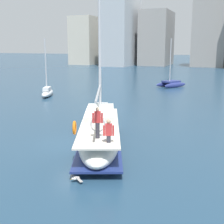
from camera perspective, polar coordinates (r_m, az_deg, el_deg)
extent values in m
plane|color=navy|center=(19.74, -6.65, -5.71)|extent=(400.00, 400.00, 0.00)
ellipsoid|color=white|center=(18.58, -2.26, -4.52)|extent=(5.78, 9.81, 1.40)
cube|color=navy|center=(18.67, -2.25, -5.45)|extent=(5.73, 9.64, 0.10)
cube|color=beige|center=(18.38, -2.28, -2.31)|extent=(5.42, 9.29, 0.08)
cube|color=white|center=(18.99, -2.21, -0.63)|extent=(3.16, 4.64, 0.70)
cylinder|color=silver|center=(19.07, -2.31, 16.72)|extent=(0.16, 0.16, 12.14)
cylinder|color=#B7B7BC|center=(16.31, -2.54, 3.60)|extent=(2.24, 5.40, 0.12)
cylinder|color=silver|center=(22.59, -1.91, 1.72)|extent=(0.86, 0.39, 0.06)
torus|color=orange|center=(15.79, -6.89, -2.88)|extent=(0.39, 0.70, 0.70)
cylinder|color=#33333D|center=(15.49, -2.65, -3.37)|extent=(0.20, 0.20, 0.80)
cube|color=red|center=(15.32, -2.67, -0.91)|extent=(0.37, 0.30, 0.56)
sphere|color=beige|center=(15.24, -2.69, 0.52)|extent=(0.20, 0.20, 0.20)
cylinder|color=red|center=(15.34, -3.49, -1.10)|extent=(0.09, 0.09, 0.50)
cylinder|color=red|center=(15.32, -1.85, -1.10)|extent=(0.09, 0.09, 0.50)
cylinder|color=#33333D|center=(14.84, -0.62, -4.94)|extent=(0.20, 0.20, 0.35)
cube|color=red|center=(14.72, -0.62, -3.25)|extent=(0.37, 0.30, 0.56)
sphere|color=tan|center=(14.62, -0.63, -1.77)|extent=(0.20, 0.20, 0.20)
cylinder|color=red|center=(14.73, -1.48, -3.44)|extent=(0.09, 0.09, 0.50)
cylinder|color=red|center=(14.73, 0.23, -3.43)|extent=(0.09, 0.09, 0.50)
torus|color=silver|center=(15.66, -2.62, -2.36)|extent=(0.73, 0.34, 0.76)
ellipsoid|color=navy|center=(46.66, 11.51, 4.85)|extent=(2.74, 4.00, 0.71)
ellipsoid|color=navy|center=(47.78, 10.02, 5.07)|extent=(2.74, 4.00, 0.71)
cube|color=navy|center=(47.16, 10.78, 5.51)|extent=(2.70, 2.94, 0.24)
cylinder|color=silver|center=(46.68, 10.65, 9.36)|extent=(0.12, 0.12, 6.09)
ellipsoid|color=silver|center=(38.55, -11.73, 3.39)|extent=(2.70, 4.61, 0.73)
cube|color=silver|center=(38.26, -11.83, 4.18)|extent=(1.33, 1.94, 0.40)
cylinder|color=silver|center=(37.87, -12.05, 8.47)|extent=(0.12, 0.12, 6.15)
ellipsoid|color=silver|center=(14.42, -6.57, -11.97)|extent=(0.34, 0.40, 0.16)
sphere|color=silver|center=(14.32, -7.23, -12.04)|extent=(0.11, 0.11, 0.11)
cone|color=gold|center=(14.29, -7.45, -12.13)|extent=(0.07, 0.08, 0.04)
cube|color=#9E9993|center=(14.24, -6.08, -12.20)|extent=(0.46, 0.35, 0.12)
cube|color=#9E9993|center=(14.59, -7.05, -11.60)|extent=(0.46, 0.35, 0.12)
cube|color=beige|center=(107.93, -4.13, 12.86)|extent=(7.59, 16.59, 15.26)
cube|color=#B2B7BC|center=(99.29, 1.74, 15.17)|extent=(8.00, 17.20, 22.91)
cube|color=gray|center=(101.61, 8.20, 13.19)|extent=(8.46, 14.20, 16.54)
cube|color=gray|center=(98.23, 17.44, 13.41)|extent=(9.15, 11.08, 18.57)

